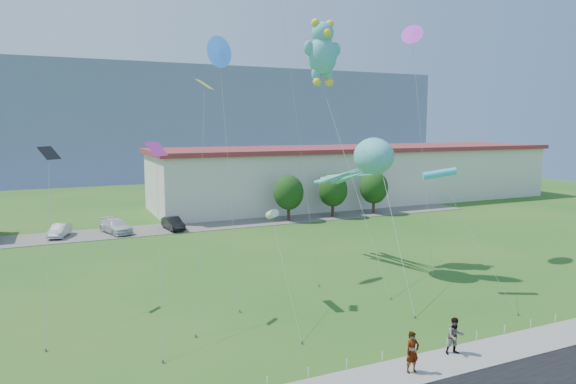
{
  "coord_description": "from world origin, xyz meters",
  "views": [
    {
      "loc": [
        -14.84,
        -20.87,
        11.37
      ],
      "look_at": [
        -1.82,
        8.0,
        7.21
      ],
      "focal_mm": 32.0,
      "sensor_mm": 36.0,
      "label": 1
    }
  ],
  "objects_px": {
    "pedestrian_right": "(455,336)",
    "octopus_kite": "(366,164)",
    "pedestrian_left": "(412,352)",
    "teddy_bear_kite": "(322,51)",
    "parked_car_white": "(116,226)",
    "parked_car_black": "(173,223)",
    "warehouse": "(359,174)",
    "parked_car_silver": "(60,230)"
  },
  "relations": [
    {
      "from": "parked_car_silver",
      "to": "octopus_kite",
      "type": "relative_size",
      "value": 0.26
    },
    {
      "from": "warehouse",
      "to": "parked_car_silver",
      "type": "bearing_deg",
      "value": -167.99
    },
    {
      "from": "pedestrian_left",
      "to": "parked_car_silver",
      "type": "height_order",
      "value": "pedestrian_left"
    },
    {
      "from": "pedestrian_right",
      "to": "parked_car_silver",
      "type": "bearing_deg",
      "value": 130.05
    },
    {
      "from": "octopus_kite",
      "to": "teddy_bear_kite",
      "type": "distance_m",
      "value": 9.76
    },
    {
      "from": "pedestrian_left",
      "to": "teddy_bear_kite",
      "type": "xyz_separation_m",
      "value": [
        5.48,
        19.28,
        16.16
      ]
    },
    {
      "from": "pedestrian_left",
      "to": "octopus_kite",
      "type": "bearing_deg",
      "value": 64.47
    },
    {
      "from": "pedestrian_right",
      "to": "parked_car_black",
      "type": "height_order",
      "value": "pedestrian_right"
    },
    {
      "from": "pedestrian_left",
      "to": "pedestrian_right",
      "type": "distance_m",
      "value": 3.2
    },
    {
      "from": "warehouse",
      "to": "octopus_kite",
      "type": "distance_m",
      "value": 36.97
    },
    {
      "from": "pedestrian_right",
      "to": "parked_car_silver",
      "type": "height_order",
      "value": "pedestrian_right"
    },
    {
      "from": "parked_car_silver",
      "to": "parked_car_black",
      "type": "bearing_deg",
      "value": 12.23
    },
    {
      "from": "warehouse",
      "to": "parked_car_white",
      "type": "height_order",
      "value": "warehouse"
    },
    {
      "from": "pedestrian_right",
      "to": "parked_car_black",
      "type": "xyz_separation_m",
      "value": [
        -6.34,
        36.4,
        -0.28
      ]
    },
    {
      "from": "parked_car_silver",
      "to": "octopus_kite",
      "type": "bearing_deg",
      "value": -28.1
    },
    {
      "from": "warehouse",
      "to": "pedestrian_left",
      "type": "bearing_deg",
      "value": -119.46
    },
    {
      "from": "warehouse",
      "to": "octopus_kite",
      "type": "xyz_separation_m",
      "value": [
        -19.12,
        -31.35,
        4.27
      ]
    },
    {
      "from": "pedestrian_left",
      "to": "pedestrian_right",
      "type": "bearing_deg",
      "value": 12.12
    },
    {
      "from": "pedestrian_right",
      "to": "octopus_kite",
      "type": "xyz_separation_m",
      "value": [
        4.26,
        14.89,
        7.37
      ]
    },
    {
      "from": "pedestrian_left",
      "to": "parked_car_black",
      "type": "bearing_deg",
      "value": 94.81
    },
    {
      "from": "warehouse",
      "to": "teddy_bear_kite",
      "type": "distance_m",
      "value": 37.11
    },
    {
      "from": "pedestrian_left",
      "to": "parked_car_black",
      "type": "xyz_separation_m",
      "value": [
        -3.22,
        37.08,
        -0.31
      ]
    },
    {
      "from": "pedestrian_left",
      "to": "parked_car_silver",
      "type": "distance_m",
      "value": 40.86
    },
    {
      "from": "teddy_bear_kite",
      "to": "parked_car_silver",
      "type": "bearing_deg",
      "value": 136.55
    },
    {
      "from": "parked_car_white",
      "to": "warehouse",
      "type": "bearing_deg",
      "value": -2.99
    },
    {
      "from": "pedestrian_left",
      "to": "octopus_kite",
      "type": "relative_size",
      "value": 0.13
    },
    {
      "from": "octopus_kite",
      "to": "warehouse",
      "type": "bearing_deg",
      "value": 58.62
    },
    {
      "from": "octopus_kite",
      "to": "parked_car_white",
      "type": "bearing_deg",
      "value": 126.49
    },
    {
      "from": "parked_car_silver",
      "to": "parked_car_white",
      "type": "relative_size",
      "value": 0.78
    },
    {
      "from": "pedestrian_left",
      "to": "teddy_bear_kite",
      "type": "height_order",
      "value": "teddy_bear_kite"
    },
    {
      "from": "pedestrian_left",
      "to": "teddy_bear_kite",
      "type": "relative_size",
      "value": 0.1
    },
    {
      "from": "parked_car_white",
      "to": "parked_car_black",
      "type": "height_order",
      "value": "parked_car_white"
    },
    {
      "from": "teddy_bear_kite",
      "to": "parked_car_black",
      "type": "bearing_deg",
      "value": 116.05
    },
    {
      "from": "parked_car_white",
      "to": "parked_car_black",
      "type": "distance_m",
      "value": 5.9
    },
    {
      "from": "parked_car_white",
      "to": "pedestrian_right",
      "type": "bearing_deg",
      "value": -89.16
    },
    {
      "from": "pedestrian_right",
      "to": "teddy_bear_kite",
      "type": "height_order",
      "value": "teddy_bear_kite"
    },
    {
      "from": "parked_car_black",
      "to": "parked_car_white",
      "type": "bearing_deg",
      "value": 165.91
    },
    {
      "from": "parked_car_white",
      "to": "parked_car_black",
      "type": "bearing_deg",
      "value": -24.46
    },
    {
      "from": "pedestrian_left",
      "to": "teddy_bear_kite",
      "type": "bearing_deg",
      "value": 73.97
    },
    {
      "from": "parked_car_black",
      "to": "pedestrian_right",
      "type": "bearing_deg",
      "value": -87.08
    },
    {
      "from": "pedestrian_left",
      "to": "pedestrian_right",
      "type": "height_order",
      "value": "pedestrian_left"
    },
    {
      "from": "parked_car_black",
      "to": "octopus_kite",
      "type": "bearing_deg",
      "value": -70.74
    }
  ]
}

